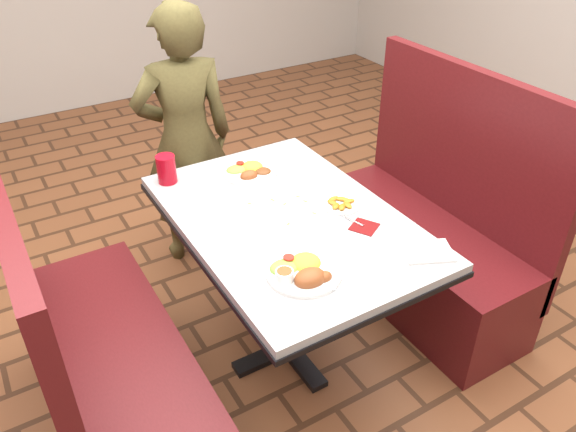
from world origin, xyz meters
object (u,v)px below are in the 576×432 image
object	(u,v)px
near_dinner_plate	(303,269)
far_dinner_plate	(249,169)
booth_bench_left	(106,369)
booth_bench_right	(425,241)
plantain_plate	(341,203)
red_tumbler	(166,169)
diner_person	(186,140)
dining_table	(288,236)

from	to	relation	value
near_dinner_plate	far_dinner_plate	bearing A→B (deg)	76.38
booth_bench_left	booth_bench_right	world-z (taller)	same
booth_bench_left	booth_bench_right	distance (m)	1.60
booth_bench_right	far_dinner_plate	xyz separation A→B (m)	(-0.77, 0.39, 0.44)
booth_bench_left	plantain_plate	distance (m)	1.11
booth_bench_left	far_dinner_plate	bearing A→B (deg)	25.03
booth_bench_left	red_tumbler	size ratio (longest dim) A/B	9.61
plantain_plate	booth_bench_right	bearing A→B (deg)	4.39
booth_bench_right	near_dinner_plate	size ratio (longest dim) A/B	4.57
booth_bench_left	diner_person	size ratio (longest dim) A/B	0.85
diner_person	dining_table	bearing A→B (deg)	100.73
diner_person	red_tumbler	world-z (taller)	diner_person
red_tumbler	far_dinner_plate	bearing A→B (deg)	-19.10
near_dinner_plate	plantain_plate	distance (m)	0.48
diner_person	near_dinner_plate	distance (m)	1.30
diner_person	plantain_plate	world-z (taller)	diner_person
plantain_plate	red_tumbler	bearing A→B (deg)	134.21
diner_person	plantain_plate	bearing A→B (deg)	113.17
near_dinner_plate	red_tumbler	distance (m)	0.87
near_dinner_plate	booth_bench_right	bearing A→B (deg)	19.98
dining_table	booth_bench_left	size ratio (longest dim) A/B	1.01
dining_table	red_tumbler	world-z (taller)	red_tumbler
booth_bench_left	plantain_plate	world-z (taller)	booth_bench_left
booth_bench_left	diner_person	bearing A→B (deg)	51.77
dining_table	booth_bench_right	bearing A→B (deg)	0.00
red_tumbler	dining_table	bearing A→B (deg)	-58.51
near_dinner_plate	far_dinner_plate	world-z (taller)	near_dinner_plate
booth_bench_right	diner_person	bearing A→B (deg)	131.61
far_dinner_plate	plantain_plate	xyz separation A→B (m)	(0.19, -0.43, -0.01)
dining_table	plantain_plate	world-z (taller)	plantain_plate
dining_table	booth_bench_left	xyz separation A→B (m)	(-0.80, 0.00, -0.32)
diner_person	plantain_plate	size ratio (longest dim) A/B	8.85
booth_bench_right	red_tumbler	distance (m)	1.31
booth_bench_left	diner_person	world-z (taller)	diner_person
booth_bench_left	plantain_plate	bearing A→B (deg)	-2.46
near_dinner_plate	red_tumbler	size ratio (longest dim) A/B	2.10
red_tumbler	booth_bench_left	bearing A→B (deg)	-134.04
booth_bench_left	red_tumbler	distance (m)	0.85
dining_table	diner_person	distance (m)	0.96
red_tumbler	near_dinner_plate	bearing A→B (deg)	-79.08
dining_table	booth_bench_left	world-z (taller)	booth_bench_left
booth_bench_right	dining_table	bearing A→B (deg)	180.00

